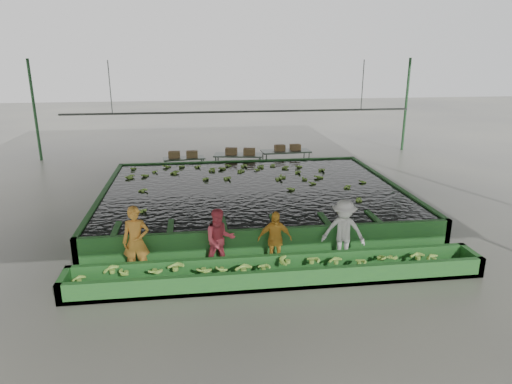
{
  "coord_description": "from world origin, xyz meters",
  "views": [
    {
      "loc": [
        -1.86,
        -13.31,
        5.28
      ],
      "look_at": [
        0.0,
        0.5,
        1.0
      ],
      "focal_mm": 32.0,
      "sensor_mm": 36.0,
      "label": 1
    }
  ],
  "objects": [
    {
      "name": "ground",
      "position": [
        0.0,
        0.0,
        0.0
      ],
      "size": [
        80.0,
        80.0,
        0.0
      ],
      "primitive_type": "plane",
      "color": "slate",
      "rests_on": "ground"
    },
    {
      "name": "shed_roof",
      "position": [
        0.0,
        0.0,
        5.0
      ],
      "size": [
        20.0,
        22.0,
        0.04
      ],
      "primitive_type": "cube",
      "color": "gray",
      "rests_on": "shed_posts"
    },
    {
      "name": "shed_posts",
      "position": [
        0.0,
        0.0,
        2.5
      ],
      "size": [
        20.0,
        22.0,
        5.0
      ],
      "primitive_type": null,
      "color": "#26512C",
      "rests_on": "ground"
    },
    {
      "name": "flotation_tank",
      "position": [
        0.0,
        1.5,
        0.45
      ],
      "size": [
        10.0,
        8.0,
        0.9
      ],
      "primitive_type": null,
      "color": "#246124",
      "rests_on": "ground"
    },
    {
      "name": "tank_water",
      "position": [
        0.0,
        1.5,
        0.85
      ],
      "size": [
        9.7,
        7.7,
        0.0
      ],
      "primitive_type": "cube",
      "color": "black",
      "rests_on": "flotation_tank"
    },
    {
      "name": "sorting_trough",
      "position": [
        0.0,
        -3.6,
        0.25
      ],
      "size": [
        10.0,
        1.0,
        0.5
      ],
      "primitive_type": null,
      "color": "#246124",
      "rests_on": "ground"
    },
    {
      "name": "cableway_rail",
      "position": [
        0.0,
        5.0,
        3.0
      ],
      "size": [
        0.08,
        0.08,
        14.0
      ],
      "primitive_type": "cylinder",
      "color": "#59605B",
      "rests_on": "shed_roof"
    },
    {
      "name": "rail_hanger_left",
      "position": [
        -5.0,
        5.0,
        4.0
      ],
      "size": [
        0.04,
        0.04,
        2.0
      ],
      "primitive_type": "cylinder",
      "color": "#59605B",
      "rests_on": "shed_roof"
    },
    {
      "name": "rail_hanger_right",
      "position": [
        5.0,
        5.0,
        4.0
      ],
      "size": [
        0.04,
        0.04,
        2.0
      ],
      "primitive_type": "cylinder",
      "color": "#59605B",
      "rests_on": "shed_roof"
    },
    {
      "name": "worker_a",
      "position": [
        -3.38,
        -2.8,
        0.89
      ],
      "size": [
        0.65,
        0.43,
        1.77
      ],
      "primitive_type": "imported",
      "rotation": [
        0.0,
        0.0,
        -0.0
      ],
      "color": "orange",
      "rests_on": "ground"
    },
    {
      "name": "worker_b",
      "position": [
        -1.36,
        -2.8,
        0.81
      ],
      "size": [
        0.87,
        0.72,
        1.61
      ],
      "primitive_type": "imported",
      "rotation": [
        0.0,
        0.0,
        0.15
      ],
      "color": "#D24251",
      "rests_on": "ground"
    },
    {
      "name": "worker_c",
      "position": [
        0.03,
        -2.8,
        0.75
      ],
      "size": [
        0.88,
        0.38,
        1.49
      ],
      "primitive_type": "imported",
      "rotation": [
        0.0,
        0.0,
        -0.02
      ],
      "color": "gold",
      "rests_on": "ground"
    },
    {
      "name": "worker_d",
      "position": [
        1.83,
        -2.8,
        0.86
      ],
      "size": [
        1.27,
        1.0,
        1.72
      ],
      "primitive_type": "imported",
      "rotation": [
        0.0,
        0.0,
        -0.37
      ],
      "color": "silver",
      "rests_on": "ground"
    },
    {
      "name": "packing_table_left",
      "position": [
        -2.39,
        6.63,
        0.41
      ],
      "size": [
        1.88,
        0.93,
        0.82
      ],
      "primitive_type": null,
      "rotation": [
        0.0,
        0.0,
        0.12
      ],
      "color": "#59605B",
      "rests_on": "ground"
    },
    {
      "name": "packing_table_mid",
      "position": [
        -0.0,
        6.33,
        0.48
      ],
      "size": [
        2.25,
        1.23,
        0.97
      ],
      "primitive_type": null,
      "rotation": [
        0.0,
        0.0,
        -0.19
      ],
      "color": "#59605B",
      "rests_on": "ground"
    },
    {
      "name": "packing_table_right",
      "position": [
        2.21,
        6.7,
        0.5
      ],
      "size": [
        2.25,
        1.01,
        1.0
      ],
      "primitive_type": null,
      "rotation": [
        0.0,
        0.0,
        0.06
      ],
      "color": "#59605B",
      "rests_on": "ground"
    },
    {
      "name": "box_stack_left",
      "position": [
        -2.42,
        6.67,
        0.82
      ],
      "size": [
        1.28,
        0.39,
        0.27
      ],
      "primitive_type": null,
      "rotation": [
        0.0,
        0.0,
        -0.03
      ],
      "color": "olive",
      "rests_on": "packing_table_left"
    },
    {
      "name": "box_stack_mid",
      "position": [
        0.08,
        6.27,
        0.97
      ],
      "size": [
        1.34,
        0.62,
        0.28
      ],
      "primitive_type": null,
      "rotation": [
        0.0,
        0.0,
        -0.21
      ],
      "color": "olive",
      "rests_on": "packing_table_mid"
    },
    {
      "name": "box_stack_right",
      "position": [
        2.29,
        6.74,
        1.0
      ],
      "size": [
        1.2,
        0.41,
        0.25
      ],
      "primitive_type": null,
      "rotation": [
        0.0,
        0.0,
        0.07
      ],
      "color": "olive",
      "rests_on": "packing_table_right"
    },
    {
      "name": "floating_bananas",
      "position": [
        0.0,
        2.3,
        0.85
      ],
      "size": [
        8.41,
        5.74,
        0.11
      ],
      "primitive_type": null,
      "color": "#83B93F",
      "rests_on": "tank_water"
    },
    {
      "name": "trough_bananas",
      "position": [
        0.0,
        -3.6,
        0.4
      ],
      "size": [
        9.35,
        0.62,
        0.12
      ],
      "primitive_type": null,
      "color": "#83B93F",
      "rests_on": "sorting_trough"
    }
  ]
}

